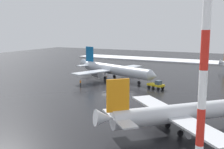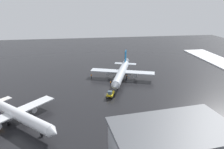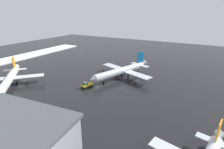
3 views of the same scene
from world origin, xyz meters
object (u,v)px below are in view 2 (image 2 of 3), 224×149
Objects in this scene: cargo_hangar at (172,146)px; ground_crew_mid_apron at (91,76)px; airplane_parked_starboard at (17,114)px; airplane_far_rear at (122,72)px; traffic_cone_mid_line at (127,75)px; pushback_tug at (110,94)px; traffic_cone_near_nose at (129,78)px; ground_crew_beside_wing at (111,83)px.

ground_crew_mid_apron is at bearing 97.31° from cargo_hangar.
airplane_parked_starboard reaches higher than cargo_hangar.
airplane_far_rear is 59.74× the size of traffic_cone_mid_line.
cargo_hangar is 56.51m from traffic_cone_mid_line.
airplane_far_rear is at bearing 84.52° from cargo_hangar.
pushback_tug is at bearing -126.92° from ground_crew_mid_apron.
pushback_tug reaches higher than ground_crew_mid_apron.
airplane_parked_starboard is at bearing 143.55° from cargo_hangar.
airplane_far_rear is 6.33m from traffic_cone_mid_line.
airplane_parked_starboard is 45.30× the size of traffic_cone_mid_line.
traffic_cone_near_nose is (10.97, 18.02, -1.01)m from pushback_tug.
airplane_parked_starboard is 14.57× the size of ground_crew_mid_apron.
airplane_far_rear is 46.87m from airplane_parked_starboard.
ground_crew_beside_wing is (29.79, 25.46, -2.12)m from airplane_parked_starboard.
airplane_parked_starboard is at bearing -173.94° from ground_crew_mid_apron.
airplane_parked_starboard is at bearing -29.26° from airplane_far_rear.
traffic_cone_near_nose is at bearing -62.56° from ground_crew_mid_apron.
airplane_parked_starboard is 52.37m from traffic_cone_mid_line.
traffic_cone_near_nose is 3.24m from traffic_cone_mid_line.
cargo_hangar is at bearing -9.50° from ground_crew_beside_wing.
traffic_cone_mid_line is at bearing 81.12° from cargo_hangar.
ground_crew_beside_wing is (7.30, -9.79, 0.00)m from ground_crew_mid_apron.
cargo_hangar is (0.48, -51.84, 1.11)m from airplane_far_rear.
cargo_hangar reaches higher than traffic_cone_mid_line.
ground_crew_mid_apron is 16.79m from traffic_cone_near_nose.
airplane_parked_starboard is 41.86m from ground_crew_mid_apron.
traffic_cone_mid_line is (38.64, 35.23, -2.81)m from airplane_parked_starboard.
airplane_far_rear is 1.32× the size of airplane_parked_starboard.
traffic_cone_mid_line is (-0.30, 3.23, 0.00)m from traffic_cone_near_nose.
pushback_tug is (-7.36, -16.80, -2.05)m from airplane_far_rear.
pushback_tug is at bearing -116.65° from traffic_cone_mid_line.
traffic_cone_near_nose is (3.61, 1.22, -3.06)m from airplane_far_rear.
airplane_far_rear is 8.04m from ground_crew_beside_wing.
airplane_far_rear is 51.85m from cargo_hangar.
cargo_hangar is at bearing -93.38° from traffic_cone_near_nose.
ground_crew_beside_wing is (-5.55, -5.33, -2.36)m from airplane_far_rear.
airplane_parked_starboard reaches higher than pushback_tug.
airplane_far_rear reaches higher than ground_crew_beside_wing.
pushback_tug is 2.96× the size of ground_crew_mid_apron.
ground_crew_beside_wing is 0.06× the size of cargo_hangar.
cargo_hangar reaches higher than traffic_cone_near_nose.
airplane_far_rear is 18.46m from pushback_tug.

